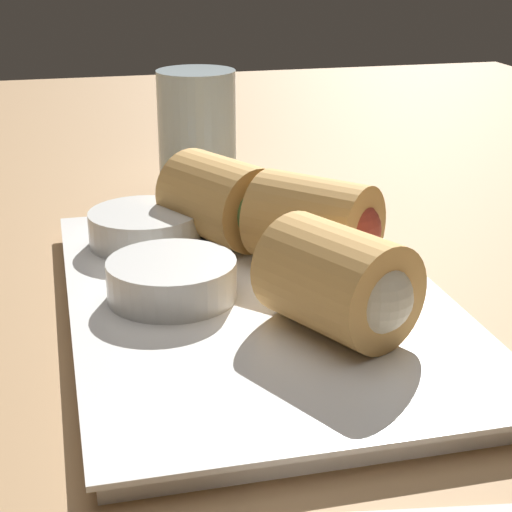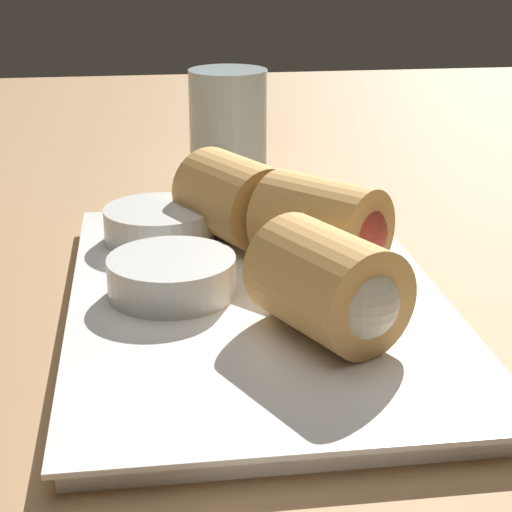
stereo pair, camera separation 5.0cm
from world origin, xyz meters
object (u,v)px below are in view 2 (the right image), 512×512
Objects in this scene: drinking_glass at (228,131)px; dipping_bowl_far at (159,223)px; serving_plate at (256,303)px; dipping_bowl_near at (172,274)px.

dipping_bowl_far is at bearing 157.76° from drinking_glass.
drinking_glass is (27.01, -1.18, 4.74)cm from serving_plate.
serving_plate is at bearing -151.59° from dipping_bowl_far.
dipping_bowl_far is 18.15cm from drinking_glass.
drinking_glass is (16.62, -6.80, 2.69)cm from dipping_bowl_far.
dipping_bowl_near is 0.72× the size of drinking_glass.
dipping_bowl_far is 0.72× the size of drinking_glass.
serving_plate is 27.44cm from drinking_glass.
dipping_bowl_far is at bearing 2.78° from dipping_bowl_near.
dipping_bowl_far is (9.91, 0.48, 0.00)cm from dipping_bowl_near.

